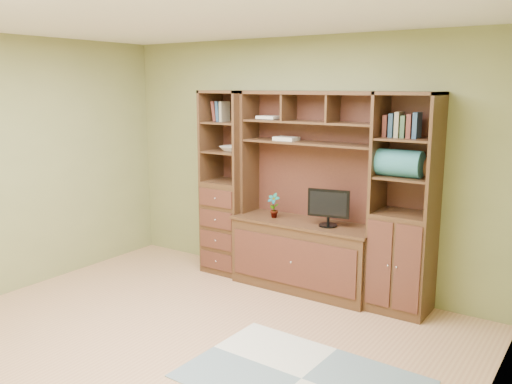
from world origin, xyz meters
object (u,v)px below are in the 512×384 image
Objects in this scene: center_hutch at (304,193)px; monitor at (329,201)px; left_tower at (228,183)px; right_tower at (404,205)px.

center_hutch reaches higher than monitor.
left_tower is 1.00× the size of right_tower.
left_tower is 4.01× the size of monitor.
right_tower is 4.01× the size of monitor.
right_tower is (2.02, 0.00, 0.00)m from left_tower.
center_hutch is at bearing -2.29° from left_tower.
left_tower is at bearing 177.71° from center_hutch.
center_hutch is 1.00× the size of left_tower.
left_tower is at bearing 180.00° from right_tower.
center_hutch is 1.03m from right_tower.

